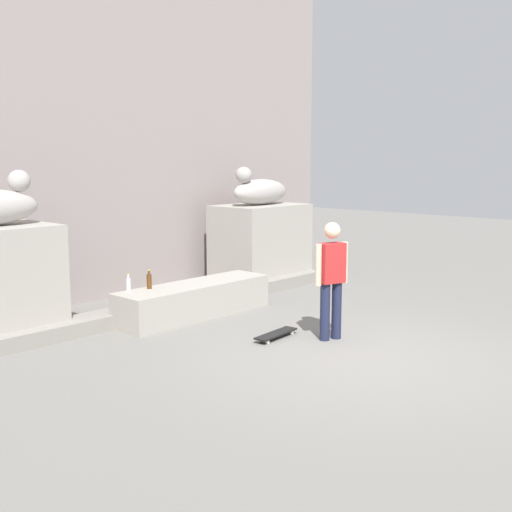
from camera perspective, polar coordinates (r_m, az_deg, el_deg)
name	(u,v)px	position (r m, az deg, el deg)	size (l,w,h in m)	color
ground_plane	(361,357)	(8.38, 9.43, -9.00)	(40.00, 40.00, 0.00)	slate
facade_wall	(101,125)	(12.04, -13.77, 11.43)	(11.65, 0.60, 6.30)	gray
pedestal_right	(260,244)	(13.04, 0.41, 1.12)	(1.87, 1.26, 1.61)	#A39E93
statue_reclining_right	(259,191)	(12.91, 0.31, 5.89)	(1.64, 0.70, 0.78)	#ADA6A1
ledge_block	(194,300)	(10.34, -5.57, -3.96)	(2.79, 0.74, 0.54)	#A39E93
skater	(331,275)	(8.92, 6.82, -1.75)	(0.52, 0.30, 1.67)	#1E233F
skateboard	(276,334)	(9.10, 1.81, -7.03)	(0.82, 0.28, 0.08)	black
bottle_clear	(128,284)	(9.81, -11.42, -2.51)	(0.07, 0.07, 0.27)	silver
bottle_brown	(149,281)	(9.95, -9.60, -2.23)	(0.08, 0.08, 0.30)	#593314
stair_step	(175,305)	(10.74, -7.34, -4.38)	(7.60, 0.50, 0.22)	gray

